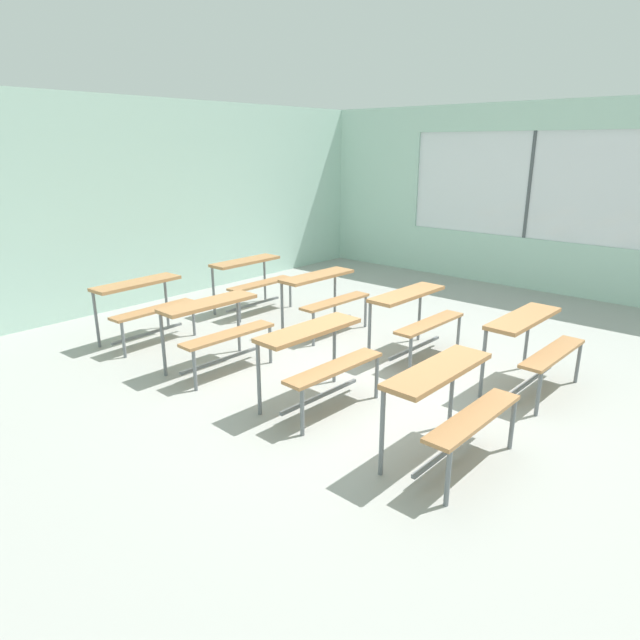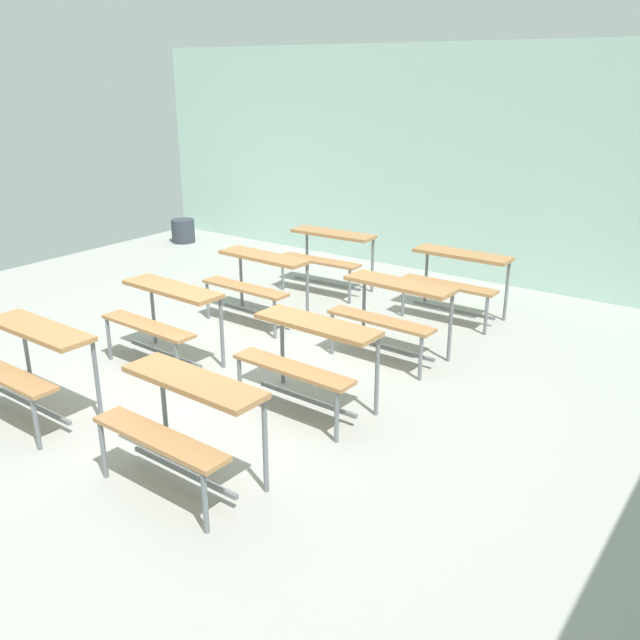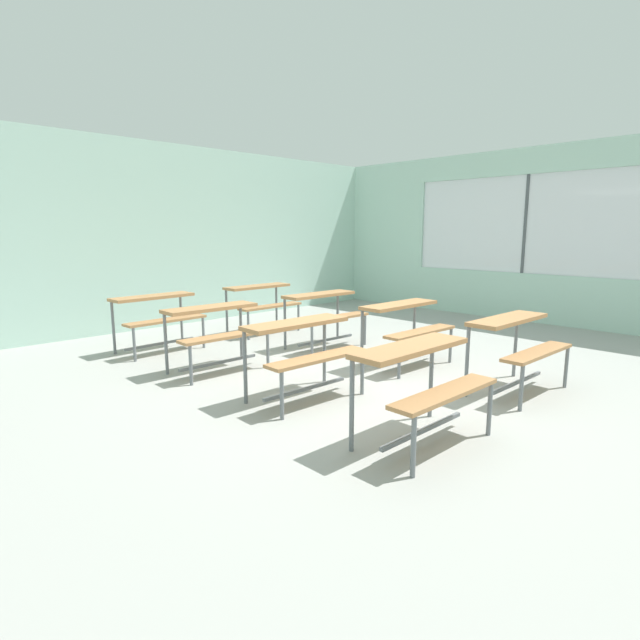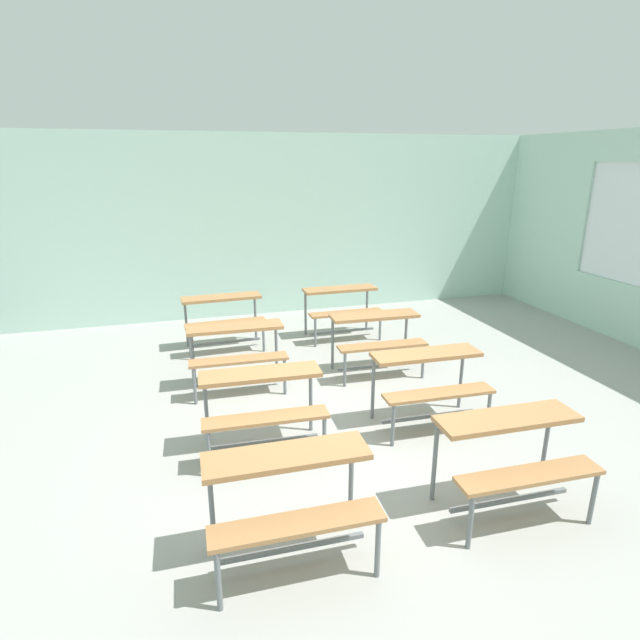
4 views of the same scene
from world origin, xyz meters
name	(u,v)px [view 2 (image 2 of 4)]	position (x,y,z in m)	size (l,w,h in m)	color
ground	(212,386)	(0.00, 0.00, -0.03)	(10.00, 9.00, 0.05)	#9E9E99
wall_back	(444,163)	(0.00, 4.50, 1.50)	(10.00, 0.12, 3.00)	silver
desk_bench_r0c0	(29,352)	(-0.73, -1.27, 0.56)	(1.11, 0.61, 0.74)	#A87547
desk_bench_r0c1	(182,409)	(0.98, -1.24, 0.56)	(1.12, 0.62, 0.74)	#A87547
desk_bench_r1c0	(164,307)	(-0.67, 0.10, 0.56)	(1.12, 0.64, 0.74)	#A87547
desk_bench_r1c1	(309,346)	(1.01, 0.12, 0.56)	(1.12, 0.62, 0.74)	#A87547
desk_bench_r2c0	(258,273)	(-0.73, 1.51, 0.56)	(1.12, 0.62, 0.74)	#A87547
desk_bench_r2c1	(393,302)	(1.00, 1.48, 0.56)	(1.12, 0.63, 0.74)	#A87547
desk_bench_r3c0	(328,248)	(-0.75, 2.89, 0.56)	(1.12, 0.63, 0.74)	#A87547
desk_bench_r3c1	(457,270)	(1.01, 2.89, 0.56)	(1.10, 0.59, 0.74)	#A87547
trash_bin	(183,231)	(-4.18, 3.65, 0.19)	(0.37, 0.37, 0.37)	#333842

